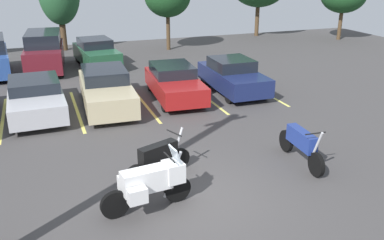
{
  "coord_description": "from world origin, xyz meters",
  "views": [
    {
      "loc": [
        -3.27,
        -8.67,
        5.58
      ],
      "look_at": [
        0.85,
        2.45,
        1.06
      ],
      "focal_mm": 39.4,
      "sensor_mm": 36.0,
      "label": 1
    }
  ],
  "objects_px": {
    "car_champagne": "(106,89)",
    "car_far_green": "(96,53)",
    "motorcycle_second": "(159,158)",
    "car_far_maroon": "(45,52)",
    "car_navy": "(233,76)",
    "motorcycle_touring": "(151,182)",
    "car_red": "(174,82)",
    "car_silver": "(36,96)",
    "motorcycle_third": "(301,144)"
  },
  "relations": [
    {
      "from": "car_champagne",
      "to": "car_far_green",
      "type": "xyz_separation_m",
      "value": [
        0.66,
        7.19,
        0.01
      ]
    },
    {
      "from": "motorcycle_second",
      "to": "car_champagne",
      "type": "distance_m",
      "value": 6.52
    },
    {
      "from": "car_far_maroon",
      "to": "car_navy",
      "type": "bearing_deg",
      "value": -42.27
    },
    {
      "from": "motorcycle_second",
      "to": "car_champagne",
      "type": "bearing_deg",
      "value": 92.8
    },
    {
      "from": "motorcycle_second",
      "to": "car_navy",
      "type": "relative_size",
      "value": 0.47
    },
    {
      "from": "car_navy",
      "to": "motorcycle_touring",
      "type": "bearing_deg",
      "value": -126.56
    },
    {
      "from": "motorcycle_second",
      "to": "car_far_maroon",
      "type": "height_order",
      "value": "car_far_maroon"
    },
    {
      "from": "motorcycle_second",
      "to": "car_far_maroon",
      "type": "relative_size",
      "value": 0.44
    },
    {
      "from": "car_far_green",
      "to": "car_far_maroon",
      "type": "bearing_deg",
      "value": -179.42
    },
    {
      "from": "motorcycle_second",
      "to": "car_red",
      "type": "xyz_separation_m",
      "value": [
        2.59,
        6.61,
        0.1
      ]
    },
    {
      "from": "car_silver",
      "to": "car_far_green",
      "type": "height_order",
      "value": "car_far_green"
    },
    {
      "from": "motorcycle_second",
      "to": "motorcycle_third",
      "type": "xyz_separation_m",
      "value": [
        4.12,
        -0.57,
        0.02
      ]
    },
    {
      "from": "motorcycle_touring",
      "to": "motorcycle_second",
      "type": "bearing_deg",
      "value": 66.65
    },
    {
      "from": "motorcycle_third",
      "to": "car_far_green",
      "type": "distance_m",
      "value": 14.76
    },
    {
      "from": "car_champagne",
      "to": "car_far_green",
      "type": "relative_size",
      "value": 1.11
    },
    {
      "from": "car_champagne",
      "to": "motorcycle_touring",
      "type": "bearing_deg",
      "value": -92.06
    },
    {
      "from": "motorcycle_touring",
      "to": "car_champagne",
      "type": "bearing_deg",
      "value": 87.94
    },
    {
      "from": "car_navy",
      "to": "car_champagne",
      "type": "bearing_deg",
      "value": -178.62
    },
    {
      "from": "motorcycle_second",
      "to": "car_far_maroon",
      "type": "xyz_separation_m",
      "value": [
        -2.36,
        13.67,
        0.42
      ]
    },
    {
      "from": "car_silver",
      "to": "car_navy",
      "type": "relative_size",
      "value": 1.13
    },
    {
      "from": "car_champagne",
      "to": "car_far_maroon",
      "type": "relative_size",
      "value": 1.07
    },
    {
      "from": "motorcycle_touring",
      "to": "car_far_green",
      "type": "distance_m",
      "value": 15.12
    },
    {
      "from": "motorcycle_second",
      "to": "car_far_green",
      "type": "xyz_separation_m",
      "value": [
        0.34,
        13.69,
        0.15
      ]
    },
    {
      "from": "motorcycle_touring",
      "to": "car_far_maroon",
      "type": "height_order",
      "value": "car_far_maroon"
    },
    {
      "from": "car_champagne",
      "to": "car_red",
      "type": "bearing_deg",
      "value": 1.95
    },
    {
      "from": "car_navy",
      "to": "motorcycle_second",
      "type": "bearing_deg",
      "value": -128.89
    },
    {
      "from": "motorcycle_third",
      "to": "car_red",
      "type": "relative_size",
      "value": 0.53
    },
    {
      "from": "car_red",
      "to": "car_far_green",
      "type": "xyz_separation_m",
      "value": [
        -2.25,
        7.09,
        0.04
      ]
    },
    {
      "from": "motorcycle_second",
      "to": "motorcycle_third",
      "type": "height_order",
      "value": "motorcycle_third"
    },
    {
      "from": "car_far_maroon",
      "to": "car_far_green",
      "type": "xyz_separation_m",
      "value": [
        2.7,
        0.03,
        -0.27
      ]
    },
    {
      "from": "motorcycle_third",
      "to": "car_far_green",
      "type": "xyz_separation_m",
      "value": [
        -3.78,
        14.27,
        0.13
      ]
    },
    {
      "from": "motorcycle_touring",
      "to": "motorcycle_second",
      "type": "height_order",
      "value": "motorcycle_touring"
    },
    {
      "from": "motorcycle_touring",
      "to": "motorcycle_second",
      "type": "distance_m",
      "value": 1.52
    },
    {
      "from": "car_champagne",
      "to": "car_far_maroon",
      "type": "bearing_deg",
      "value": 105.96
    },
    {
      "from": "motorcycle_touring",
      "to": "motorcycle_second",
      "type": "xyz_separation_m",
      "value": [
        0.6,
        1.4,
        -0.11
      ]
    },
    {
      "from": "car_far_green",
      "to": "car_navy",
      "type": "bearing_deg",
      "value": -54.55
    },
    {
      "from": "motorcycle_touring",
      "to": "car_far_maroon",
      "type": "relative_size",
      "value": 0.49
    },
    {
      "from": "motorcycle_touring",
      "to": "motorcycle_second",
      "type": "relative_size",
      "value": 1.11
    },
    {
      "from": "motorcycle_second",
      "to": "car_far_green",
      "type": "relative_size",
      "value": 0.46
    },
    {
      "from": "car_silver",
      "to": "car_far_green",
      "type": "bearing_deg",
      "value": 64.71
    },
    {
      "from": "car_far_maroon",
      "to": "motorcycle_touring",
      "type": "bearing_deg",
      "value": -83.33
    },
    {
      "from": "car_champagne",
      "to": "car_far_maroon",
      "type": "xyz_separation_m",
      "value": [
        -2.05,
        7.16,
        0.28
      ]
    },
    {
      "from": "motorcycle_touring",
      "to": "car_red",
      "type": "height_order",
      "value": "motorcycle_touring"
    },
    {
      "from": "motorcycle_third",
      "to": "car_red",
      "type": "height_order",
      "value": "car_red"
    },
    {
      "from": "motorcycle_third",
      "to": "car_red",
      "type": "xyz_separation_m",
      "value": [
        -1.52,
        7.18,
        0.09
      ]
    },
    {
      "from": "motorcycle_touring",
      "to": "car_silver",
      "type": "relative_size",
      "value": 0.46
    },
    {
      "from": "car_far_green",
      "to": "car_red",
      "type": "bearing_deg",
      "value": -72.37
    },
    {
      "from": "car_silver",
      "to": "car_far_maroon",
      "type": "bearing_deg",
      "value": 84.88
    },
    {
      "from": "car_far_green",
      "to": "car_champagne",
      "type": "bearing_deg",
      "value": -95.23
    },
    {
      "from": "car_red",
      "to": "car_navy",
      "type": "distance_m",
      "value": 2.77
    }
  ]
}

